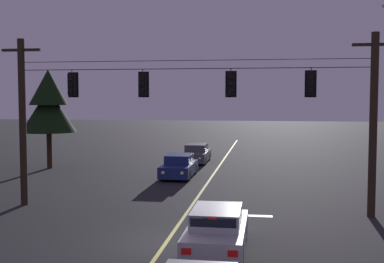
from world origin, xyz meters
The scene contains 12 objects.
ground_plane centered at (0.00, 0.00, 0.00)m, with size 180.00×180.00×0.00m, color black.
lane_centre_stripe centered at (0.00, 10.89, 0.00)m, with size 0.14×60.00×0.01m, color #D1C64C.
stop_bar_paint centered at (1.90, 4.29, 0.00)m, with size 3.40×0.36×0.01m, color silver.
signal_span_assembly centered at (0.00, 4.89, 3.91)m, with size 17.00×0.32×7.51m.
traffic_light_leftmost centered at (-5.22, 4.88, 5.46)m, with size 0.48×0.41×1.22m.
traffic_light_left_inner centered at (-2.00, 4.88, 5.46)m, with size 0.48×0.41×1.22m.
traffic_light_centre centered at (1.80, 4.88, 5.46)m, with size 0.48×0.41×1.22m.
traffic_light_right_inner centered at (5.10, 4.88, 5.46)m, with size 0.48×0.41×1.22m.
car_waiting_near_lane centered at (1.78, -0.56, 0.65)m, with size 1.80×4.33×1.39m.
car_oncoming_lead centered at (-2.00, 13.78, 0.65)m, with size 1.80×4.42×1.39m.
car_oncoming_trailing centered at (-1.91, 20.74, 0.65)m, with size 1.80×4.42×1.39m.
tree_verge_near centered at (-11.57, 16.16, 4.45)m, with size 3.76×3.76×6.84m.
Camera 1 is at (3.29, -15.90, 4.86)m, focal length 46.00 mm.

